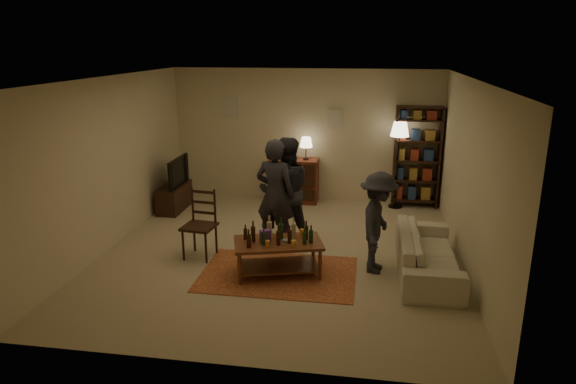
% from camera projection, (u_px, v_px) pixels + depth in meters
% --- Properties ---
extents(floor, '(6.00, 6.00, 0.00)m').
position_uv_depth(floor, '(281.00, 252.00, 8.13)').
color(floor, '#C6B793').
rests_on(floor, ground).
extents(room_shell, '(6.00, 6.00, 6.00)m').
position_uv_depth(room_shell, '(274.00, 112.00, 10.54)').
color(room_shell, beige).
rests_on(room_shell, ground).
extents(rug, '(2.20, 1.50, 0.01)m').
position_uv_depth(rug, '(278.00, 274.00, 7.36)').
color(rug, maroon).
rests_on(rug, ground).
extents(coffee_table, '(1.36, 0.98, 0.84)m').
position_uv_depth(coffee_table, '(278.00, 246.00, 7.24)').
color(coffee_table, brown).
rests_on(coffee_table, ground).
extents(dining_chair, '(0.52, 0.52, 1.07)m').
position_uv_depth(dining_chair, '(201.00, 221.00, 7.86)').
color(dining_chair, '#321A10').
rests_on(dining_chair, ground).
extents(tv_stand, '(0.40, 1.00, 1.06)m').
position_uv_depth(tv_stand, '(174.00, 191.00, 10.09)').
color(tv_stand, '#321A10').
rests_on(tv_stand, ground).
extents(dresser, '(1.00, 0.50, 1.36)m').
position_uv_depth(dresser, '(294.00, 179.00, 10.59)').
color(dresser, maroon).
rests_on(dresser, ground).
extents(bookshelf, '(0.90, 0.34, 2.02)m').
position_uv_depth(bookshelf, '(417.00, 156.00, 10.13)').
color(bookshelf, '#321A10').
rests_on(bookshelf, ground).
extents(floor_lamp, '(0.36, 0.36, 1.73)m').
position_uv_depth(floor_lamp, '(400.00, 135.00, 9.94)').
color(floor_lamp, black).
rests_on(floor_lamp, ground).
extents(sofa, '(0.81, 2.08, 0.61)m').
position_uv_depth(sofa, '(428.00, 253.00, 7.33)').
color(sofa, beige).
rests_on(sofa, ground).
extents(person_left, '(0.74, 0.58, 1.79)m').
position_uv_depth(person_left, '(275.00, 195.00, 8.05)').
color(person_left, '#24242B').
rests_on(person_left, ground).
extents(person_right, '(1.01, 0.88, 1.77)m').
position_uv_depth(person_right, '(285.00, 191.00, 8.29)').
color(person_right, '#24252C').
rests_on(person_right, ground).
extents(person_by_sofa, '(0.70, 1.03, 1.47)m').
position_uv_depth(person_by_sofa, '(378.00, 223.00, 7.27)').
color(person_by_sofa, '#282930').
rests_on(person_by_sofa, ground).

